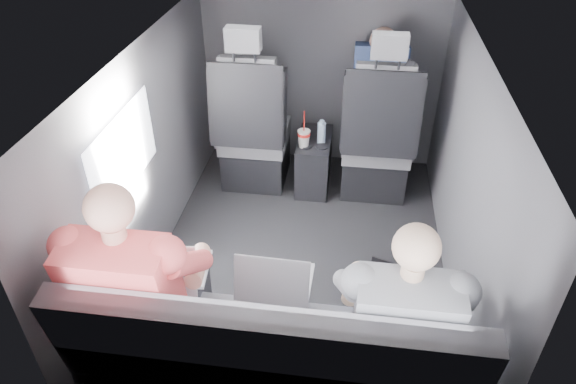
# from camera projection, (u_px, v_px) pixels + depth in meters

# --- Properties ---
(floor) EXTENTS (2.60, 2.60, 0.00)m
(floor) POSITION_uv_depth(u_px,v_px,m) (300.00, 260.00, 3.28)
(floor) COLOR black
(floor) RESTS_ON ground
(ceiling) EXTENTS (2.60, 2.60, 0.00)m
(ceiling) POSITION_uv_depth(u_px,v_px,m) (304.00, 55.00, 2.50)
(ceiling) COLOR #B2B2AD
(ceiling) RESTS_ON panel_back
(panel_left) EXTENTS (0.02, 2.60, 1.35)m
(panel_left) POSITION_uv_depth(u_px,v_px,m) (149.00, 160.00, 2.99)
(panel_left) COLOR #56565B
(panel_left) RESTS_ON floor
(panel_right) EXTENTS (0.02, 2.60, 1.35)m
(panel_right) POSITION_uv_depth(u_px,v_px,m) (466.00, 183.00, 2.79)
(panel_right) COLOR #56565B
(panel_right) RESTS_ON floor
(panel_front) EXTENTS (1.80, 0.02, 1.35)m
(panel_front) POSITION_uv_depth(u_px,v_px,m) (321.00, 81.00, 3.95)
(panel_front) COLOR #56565B
(panel_front) RESTS_ON floor
(panel_back) EXTENTS (1.80, 0.02, 1.35)m
(panel_back) POSITION_uv_depth(u_px,v_px,m) (261.00, 365.00, 1.84)
(panel_back) COLOR #56565B
(panel_back) RESTS_ON floor
(side_window) EXTENTS (0.02, 0.75, 0.42)m
(side_window) POSITION_uv_depth(u_px,v_px,m) (125.00, 153.00, 2.62)
(side_window) COLOR white
(side_window) RESTS_ON panel_left
(seatbelt) EXTENTS (0.35, 0.11, 0.59)m
(seatbelt) POSITION_uv_depth(u_px,v_px,m) (383.00, 105.00, 3.31)
(seatbelt) COLOR black
(seatbelt) RESTS_ON front_seat_right
(front_seat_left) EXTENTS (0.52, 0.58, 1.26)m
(front_seat_left) POSITION_uv_depth(u_px,v_px,m) (253.00, 137.00, 3.78)
(front_seat_left) COLOR black
(front_seat_left) RESTS_ON floor
(front_seat_right) EXTENTS (0.52, 0.58, 1.26)m
(front_seat_right) POSITION_uv_depth(u_px,v_px,m) (377.00, 145.00, 3.68)
(front_seat_right) COLOR black
(front_seat_right) RESTS_ON floor
(center_console) EXTENTS (0.24, 0.48, 0.41)m
(center_console) POSITION_uv_depth(u_px,v_px,m) (314.00, 162.00, 3.88)
(center_console) COLOR black
(center_console) RESTS_ON floor
(rear_bench) EXTENTS (1.60, 0.57, 0.92)m
(rear_bench) POSITION_uv_depth(u_px,v_px,m) (273.00, 372.00, 2.24)
(rear_bench) COLOR slate
(rear_bench) RESTS_ON floor
(soda_cup) EXTENTS (0.09, 0.09, 0.28)m
(soda_cup) POSITION_uv_depth(u_px,v_px,m) (304.00, 138.00, 3.63)
(soda_cup) COLOR white
(soda_cup) RESTS_ON center_console
(water_bottle) EXTENTS (0.06, 0.06, 0.18)m
(water_bottle) POSITION_uv_depth(u_px,v_px,m) (321.00, 132.00, 3.67)
(water_bottle) COLOR #A8CBE3
(water_bottle) RESTS_ON center_console
(laptop_white) EXTENTS (0.36, 0.34, 0.25)m
(laptop_white) POSITION_uv_depth(u_px,v_px,m) (167.00, 269.00, 2.30)
(laptop_white) COLOR silver
(laptop_white) RESTS_ON passenger_rear_left
(laptop_silver) EXTENTS (0.32, 0.29, 0.23)m
(laptop_silver) POSITION_uv_depth(u_px,v_px,m) (275.00, 279.00, 2.25)
(laptop_silver) COLOR #AAA9AE
(laptop_silver) RESTS_ON rear_bench
(laptop_black) EXTENTS (0.37, 0.38, 0.23)m
(laptop_black) POSITION_uv_depth(u_px,v_px,m) (401.00, 288.00, 2.21)
(laptop_black) COLOR black
(laptop_black) RESTS_ON passenger_rear_right
(passenger_rear_left) EXTENTS (0.51, 0.63, 1.24)m
(passenger_rear_left) POSITION_uv_depth(u_px,v_px,m) (143.00, 290.00, 2.19)
(passenger_rear_left) COLOR #39383E
(passenger_rear_left) RESTS_ON rear_bench
(passenger_rear_right) EXTENTS (0.47, 0.60, 1.18)m
(passenger_rear_right) POSITION_uv_depth(u_px,v_px,m) (398.00, 320.00, 2.09)
(passenger_rear_right) COLOR navy
(passenger_rear_right) RESTS_ON rear_bench
(passenger_front_right) EXTENTS (0.38, 0.38, 0.73)m
(passenger_front_right) POSITION_uv_depth(u_px,v_px,m) (378.00, 86.00, 3.70)
(passenger_front_right) COLOR navy
(passenger_front_right) RESTS_ON front_seat_right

